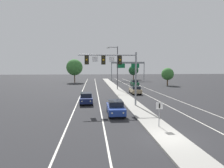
{
  "coord_description": "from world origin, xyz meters",
  "views": [
    {
      "loc": [
        -5.65,
        -13.28,
        5.34
      ],
      "look_at": [
        -3.2,
        10.77,
        3.2
      ],
      "focal_mm": 30.44,
      "sensor_mm": 36.0,
      "label": 1
    }
  ],
  "objects_px": {
    "median_sign_post": "(159,110)",
    "car_receding_green": "(135,83)",
    "street_lamp_median": "(117,65)",
    "tree_far_right_b": "(133,70)",
    "highway_sign_gantry": "(128,65)",
    "tree_far_left_a": "(74,67)",
    "car_oncoming_navy": "(86,98)",
    "car_receding_tan": "(135,90)",
    "car_oncoming_blue": "(116,107)",
    "tree_far_right_c": "(168,74)",
    "overhead_signal_mast": "(116,66)"
  },
  "relations": [
    {
      "from": "tree_far_left_a",
      "to": "tree_far_right_c",
      "type": "height_order",
      "value": "tree_far_left_a"
    },
    {
      "from": "median_sign_post",
      "to": "car_receding_green",
      "type": "relative_size",
      "value": 0.49
    },
    {
      "from": "car_receding_green",
      "to": "car_oncoming_blue",
      "type": "bearing_deg",
      "value": -106.15
    },
    {
      "from": "car_oncoming_navy",
      "to": "car_receding_green",
      "type": "bearing_deg",
      "value": 63.32
    },
    {
      "from": "car_oncoming_blue",
      "to": "tree_far_right_c",
      "type": "xyz_separation_m",
      "value": [
        19.23,
        32.48,
        2.54
      ]
    },
    {
      "from": "car_receding_green",
      "to": "tree_far_left_a",
      "type": "relative_size",
      "value": 0.55
    },
    {
      "from": "highway_sign_gantry",
      "to": "tree_far_left_a",
      "type": "height_order",
      "value": "tree_far_left_a"
    },
    {
      "from": "highway_sign_gantry",
      "to": "tree_far_right_b",
      "type": "height_order",
      "value": "highway_sign_gantry"
    },
    {
      "from": "overhead_signal_mast",
      "to": "car_oncoming_navy",
      "type": "height_order",
      "value": "overhead_signal_mast"
    },
    {
      "from": "car_oncoming_blue",
      "to": "tree_far_right_b",
      "type": "bearing_deg",
      "value": 75.89
    },
    {
      "from": "highway_sign_gantry",
      "to": "overhead_signal_mast",
      "type": "bearing_deg",
      "value": -102.52
    },
    {
      "from": "car_receding_tan",
      "to": "tree_far_right_c",
      "type": "bearing_deg",
      "value": 50.72
    },
    {
      "from": "car_oncoming_blue",
      "to": "tree_far_right_c",
      "type": "height_order",
      "value": "tree_far_right_c"
    },
    {
      "from": "car_receding_green",
      "to": "highway_sign_gantry",
      "type": "xyz_separation_m",
      "value": [
        1.73,
        19.75,
        5.34
      ]
    },
    {
      "from": "street_lamp_median",
      "to": "car_receding_tan",
      "type": "distance_m",
      "value": 9.13
    },
    {
      "from": "car_receding_green",
      "to": "highway_sign_gantry",
      "type": "height_order",
      "value": "highway_sign_gantry"
    },
    {
      "from": "street_lamp_median",
      "to": "car_receding_green",
      "type": "distance_m",
      "value": 12.79
    },
    {
      "from": "highway_sign_gantry",
      "to": "tree_far_right_c",
      "type": "bearing_deg",
      "value": -68.8
    },
    {
      "from": "tree_far_right_b",
      "to": "tree_far_left_a",
      "type": "bearing_deg",
      "value": -149.68
    },
    {
      "from": "median_sign_post",
      "to": "tree_far_right_b",
      "type": "distance_m",
      "value": 66.24
    },
    {
      "from": "car_oncoming_navy",
      "to": "median_sign_post",
      "type": "bearing_deg",
      "value": -61.04
    },
    {
      "from": "car_oncoming_navy",
      "to": "tree_far_right_c",
      "type": "bearing_deg",
      "value": 48.21
    },
    {
      "from": "median_sign_post",
      "to": "street_lamp_median",
      "type": "height_order",
      "value": "street_lamp_median"
    },
    {
      "from": "car_oncoming_navy",
      "to": "tree_far_left_a",
      "type": "relative_size",
      "value": 0.56
    },
    {
      "from": "overhead_signal_mast",
      "to": "car_oncoming_navy",
      "type": "distance_m",
      "value": 6.77
    },
    {
      "from": "overhead_signal_mast",
      "to": "car_oncoming_blue",
      "type": "distance_m",
      "value": 6.4
    },
    {
      "from": "overhead_signal_mast",
      "to": "median_sign_post",
      "type": "height_order",
      "value": "overhead_signal_mast"
    },
    {
      "from": "median_sign_post",
      "to": "tree_far_left_a",
      "type": "relative_size",
      "value": 0.27
    },
    {
      "from": "overhead_signal_mast",
      "to": "tree_far_right_c",
      "type": "relative_size",
      "value": 1.51
    },
    {
      "from": "car_oncoming_blue",
      "to": "highway_sign_gantry",
      "type": "relative_size",
      "value": 0.34
    },
    {
      "from": "highway_sign_gantry",
      "to": "tree_far_right_b",
      "type": "bearing_deg",
      "value": 62.14
    },
    {
      "from": "median_sign_post",
      "to": "highway_sign_gantry",
      "type": "bearing_deg",
      "value": 82.06
    },
    {
      "from": "highway_sign_gantry",
      "to": "median_sign_post",
      "type": "bearing_deg",
      "value": -97.94
    },
    {
      "from": "street_lamp_median",
      "to": "tree_far_right_b",
      "type": "bearing_deg",
      "value": 71.82
    },
    {
      "from": "tree_far_left_a",
      "to": "car_oncoming_navy",
      "type": "bearing_deg",
      "value": -82.29
    },
    {
      "from": "median_sign_post",
      "to": "car_oncoming_blue",
      "type": "height_order",
      "value": "median_sign_post"
    },
    {
      "from": "overhead_signal_mast",
      "to": "street_lamp_median",
      "type": "relative_size",
      "value": 0.78
    },
    {
      "from": "car_oncoming_navy",
      "to": "car_receding_green",
      "type": "distance_m",
      "value": 29.19
    },
    {
      "from": "median_sign_post",
      "to": "highway_sign_gantry",
      "type": "xyz_separation_m",
      "value": [
        8.09,
        58.02,
        4.58
      ]
    },
    {
      "from": "median_sign_post",
      "to": "tree_far_left_a",
      "type": "height_order",
      "value": "tree_far_left_a"
    },
    {
      "from": "car_oncoming_navy",
      "to": "car_receding_green",
      "type": "height_order",
      "value": "same"
    },
    {
      "from": "car_receding_green",
      "to": "tree_far_right_b",
      "type": "bearing_deg",
      "value": 78.46
    },
    {
      "from": "street_lamp_median",
      "to": "tree_far_right_c",
      "type": "bearing_deg",
      "value": 29.5
    },
    {
      "from": "highway_sign_gantry",
      "to": "tree_far_right_b",
      "type": "xyz_separation_m",
      "value": [
        3.75,
        7.1,
        -2.16
      ]
    },
    {
      "from": "tree_far_right_b",
      "to": "car_oncoming_navy",
      "type": "bearing_deg",
      "value": -109.35
    },
    {
      "from": "tree_far_right_c",
      "to": "car_receding_green",
      "type": "bearing_deg",
      "value": 176.19
    },
    {
      "from": "car_receding_tan",
      "to": "car_receding_green",
      "type": "bearing_deg",
      "value": 77.81
    },
    {
      "from": "car_oncoming_blue",
      "to": "street_lamp_median",
      "type": "bearing_deg",
      "value": 82.57
    },
    {
      "from": "car_oncoming_navy",
      "to": "car_receding_green",
      "type": "relative_size",
      "value": 1.01
    },
    {
      "from": "highway_sign_gantry",
      "to": "tree_far_left_a",
      "type": "xyz_separation_m",
      "value": [
        -20.11,
        -6.85,
        -0.85
      ]
    }
  ]
}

